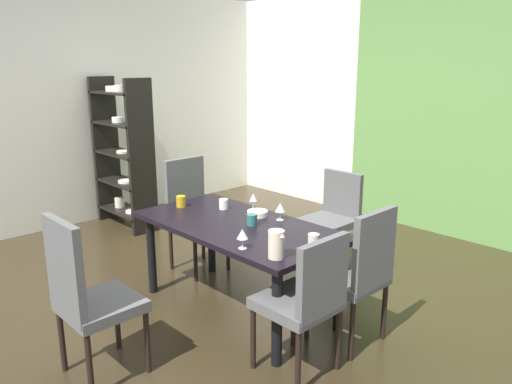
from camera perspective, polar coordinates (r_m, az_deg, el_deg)
name	(u,v)px	position (r m, az deg, el deg)	size (l,w,h in m)	color
ground_plane	(225,290)	(4.41, -3.56, -11.08)	(5.47, 5.59, 0.02)	#312818
back_panel_interior	(296,101)	(7.12, 4.54, 10.37)	(2.09, 0.10, 2.75)	white
garden_window_panel	(496,115)	(5.68, 25.72, 7.90)	(3.37, 0.10, 2.75)	#5F9046
left_interior_panel	(76,108)	(6.30, -19.93, 9.00)	(0.10, 5.59, 2.75)	silver
dining_table	(238,234)	(3.82, -2.11, -4.87)	(1.66, 0.84, 0.71)	black
chair_head_near	(86,293)	(3.19, -18.83, -10.90)	(0.44, 0.44, 1.05)	#545654
chair_left_far	(193,210)	(4.69, -7.24, -2.05)	(0.45, 0.44, 1.04)	#545654
chair_right_far	(358,270)	(3.46, 11.57, -8.74)	(0.44, 0.44, 0.98)	#545654
chair_head_far	(334,214)	(4.73, 8.87, -2.51)	(0.44, 0.45, 0.91)	#545654
chair_right_near	(306,297)	(3.09, 5.75, -11.85)	(0.44, 0.44, 0.93)	#545654
display_shelf	(123,152)	(6.01, -14.98, 4.40)	(0.87, 0.32, 1.74)	black
wine_glass_north	(253,198)	(4.10, -0.32, -0.71)	(0.06, 0.06, 0.14)	silver
wine_glass_west	(242,234)	(3.26, -1.56, -4.87)	(0.08, 0.08, 0.13)	silver
wine_glass_rear	(280,208)	(3.85, 2.78, -1.82)	(0.08, 0.08, 0.14)	silver
serving_bowl_front	(257,213)	(3.96, 0.17, -2.45)	(0.16, 0.16, 0.04)	white
cup_right	(224,204)	(4.15, -3.73, -1.38)	(0.07, 0.07, 0.09)	silver
cup_corner	(314,240)	(3.36, 6.60, -5.44)	(0.08, 0.08, 0.08)	beige
cup_east	(181,201)	(4.25, -8.58, -1.07)	(0.08, 0.08, 0.10)	#BF921B
cup_center	(252,220)	(3.74, -0.48, -3.20)	(0.08, 0.08, 0.09)	#28635F
pitcher_near_shelf	(276,244)	(3.11, 2.35, -5.97)	(0.12, 0.10, 0.18)	beige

